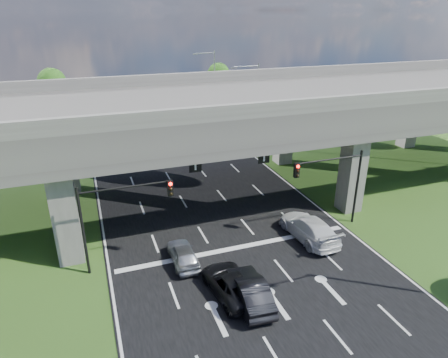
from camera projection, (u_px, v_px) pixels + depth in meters
ground at (258, 277)px, 25.21m from camera, size 160.00×160.00×0.00m
road at (210, 208)px, 33.88m from camera, size 18.00×120.00×0.03m
overpass at (201, 111)px, 32.53m from camera, size 80.00×15.00×10.00m
signal_right at (335, 177)px, 29.42m from camera, size 5.76×0.54×6.00m
signal_left at (118, 210)px, 24.57m from camera, size 5.76×0.54×6.00m
streetlight_far at (254, 100)px, 46.87m from camera, size 3.38×0.25×10.00m
streetlight_beyond at (212, 79)px, 60.74m from camera, size 3.38×0.25×10.00m
tree_left_near at (35, 122)px, 41.56m from camera, size 4.50×4.50×7.80m
tree_left_mid at (14, 113)px, 47.82m from camera, size 3.91×3.90×6.76m
tree_left_far at (51, 91)px, 55.62m from camera, size 4.80×4.80×8.32m
tree_right_near at (262, 102)px, 51.78m from camera, size 4.20×4.20×7.28m
tree_right_mid at (258, 92)px, 59.77m from camera, size 3.91×3.90×6.76m
tree_right_far at (216, 81)px, 65.22m from camera, size 4.50×4.50×7.80m
car_silver at (183, 254)px, 26.28m from camera, size 1.62×3.98×1.35m
car_dark at (250, 290)px, 22.73m from camera, size 1.99×4.79×1.54m
car_white at (309, 228)px, 29.15m from camera, size 2.61×5.82×1.66m
car_trailing at (231, 284)px, 23.46m from camera, size 2.76×5.06×1.35m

